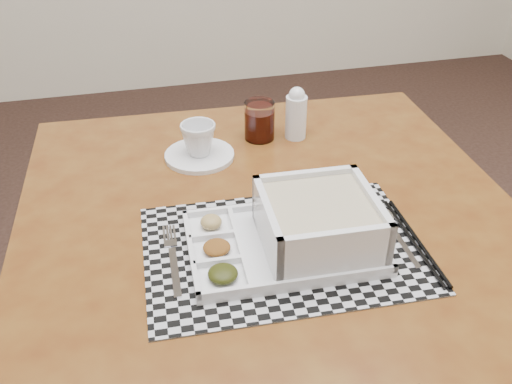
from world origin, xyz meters
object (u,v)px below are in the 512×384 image
at_px(serving_tray, 308,229).
at_px(cup, 198,139).
at_px(dining_table, 270,241).
at_px(juice_glass, 260,122).
at_px(creamer_bottle, 296,114).

height_order(serving_tray, cup, serving_tray).
bearing_deg(cup, serving_tray, -68.07).
height_order(dining_table, cup, cup).
relative_size(dining_table, serving_tray, 2.95).
height_order(serving_tray, juice_glass, serving_tray).
relative_size(juice_glass, creamer_bottle, 0.72).
height_order(dining_table, creamer_bottle, creamer_bottle).
xyz_separation_m(dining_table, juice_glass, (0.05, 0.29, 0.11)).
relative_size(serving_tray, creamer_bottle, 2.70).
xyz_separation_m(cup, creamer_bottle, (0.23, 0.04, 0.01)).
bearing_deg(juice_glass, creamer_bottle, -10.44).
height_order(dining_table, juice_glass, juice_glass).
distance_m(cup, juice_glass, 0.16).
height_order(dining_table, serving_tray, serving_tray).
bearing_deg(dining_table, creamer_bottle, 64.13).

